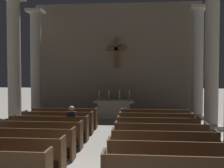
{
  "coord_description": "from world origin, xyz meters",
  "views": [
    {
      "loc": [
        1.25,
        -5.42,
        2.54
      ],
      "look_at": [
        0.0,
        8.27,
        1.98
      ],
      "focal_mm": 43.27,
      "sensor_mm": 36.0,
      "label": 1
    }
  ],
  "objects_px": {
    "pew_left_row_2": "(7,154)",
    "pew_left_row_3": "(25,143)",
    "pew_right_row_2": "(169,159)",
    "pew_right_row_5": "(158,130)",
    "column_left_third": "(14,63)",
    "candlestick_inner_left": "(109,97)",
    "pew_left_row_5": "(49,128)",
    "altar": "(114,109)",
    "pew_right_row_4": "(161,137)",
    "column_right_third": "(212,62)",
    "pew_right_row_3": "(164,146)",
    "lone_worshipper": "(72,122)",
    "candlestick_outer_left": "(99,97)",
    "candlestick_inner_right": "(119,97)",
    "pew_left_row_6": "(58,122)",
    "column_left_fourth": "(36,65)",
    "pew_left_row_7": "(65,118)",
    "pew_right_row_7": "(154,119)",
    "pew_right_row_6": "(156,124)",
    "column_right_fourth": "(198,64)",
    "candlestick_outer_right": "(129,97)"
  },
  "relations": [
    {
      "from": "pew_left_row_2",
      "to": "pew_left_row_3",
      "type": "bearing_deg",
      "value": 90.0
    },
    {
      "from": "pew_right_row_2",
      "to": "pew_right_row_5",
      "type": "distance_m",
      "value": 3.34
    },
    {
      "from": "column_left_third",
      "to": "candlestick_inner_left",
      "type": "relative_size",
      "value": 10.41
    },
    {
      "from": "pew_left_row_5",
      "to": "altar",
      "type": "bearing_deg",
      "value": 68.52
    },
    {
      "from": "pew_right_row_4",
      "to": "column_right_third",
      "type": "xyz_separation_m",
      "value": [
        2.58,
        3.75,
        2.54
      ]
    },
    {
      "from": "pew_right_row_3",
      "to": "lone_worshipper",
      "type": "height_order",
      "value": "lone_worshipper"
    },
    {
      "from": "column_right_third",
      "to": "candlestick_outer_left",
      "type": "relative_size",
      "value": 10.41
    },
    {
      "from": "altar",
      "to": "candlestick_inner_left",
      "type": "relative_size",
      "value": 3.69
    },
    {
      "from": "pew_left_row_3",
      "to": "candlestick_inner_right",
      "type": "xyz_separation_m",
      "value": [
        2.33,
        7.38,
        0.72
      ]
    },
    {
      "from": "pew_right_row_3",
      "to": "pew_right_row_4",
      "type": "height_order",
      "value": "same"
    },
    {
      "from": "pew_left_row_6",
      "to": "pew_right_row_4",
      "type": "relative_size",
      "value": 1.0
    },
    {
      "from": "column_left_fourth",
      "to": "altar",
      "type": "height_order",
      "value": "column_left_fourth"
    },
    {
      "from": "column_left_third",
      "to": "column_left_fourth",
      "type": "distance_m",
      "value": 2.82
    },
    {
      "from": "pew_right_row_4",
      "to": "column_left_fourth",
      "type": "height_order",
      "value": "column_left_fourth"
    },
    {
      "from": "pew_right_row_2",
      "to": "pew_right_row_5",
      "type": "bearing_deg",
      "value": 90.0
    },
    {
      "from": "candlestick_inner_left",
      "to": "column_left_fourth",
      "type": "bearing_deg",
      "value": 175.95
    },
    {
      "from": "candlestick_inner_right",
      "to": "candlestick_outer_left",
      "type": "bearing_deg",
      "value": 180.0
    },
    {
      "from": "pew_left_row_7",
      "to": "pew_right_row_7",
      "type": "bearing_deg",
      "value": 0.0
    },
    {
      "from": "pew_left_row_6",
      "to": "pew_left_row_7",
      "type": "xyz_separation_m",
      "value": [
        0.0,
        1.11,
        0.0
      ]
    },
    {
      "from": "pew_left_row_2",
      "to": "altar",
      "type": "relative_size",
      "value": 1.34
    },
    {
      "from": "pew_left_row_5",
      "to": "pew_right_row_4",
      "type": "distance_m",
      "value": 4.21
    },
    {
      "from": "column_right_third",
      "to": "pew_right_row_4",
      "type": "bearing_deg",
      "value": -124.48
    },
    {
      "from": "pew_right_row_7",
      "to": "column_right_third",
      "type": "xyz_separation_m",
      "value": [
        2.58,
        0.41,
        2.54
      ]
    },
    {
      "from": "pew_left_row_7",
      "to": "candlestick_outer_left",
      "type": "height_order",
      "value": "candlestick_outer_left"
    },
    {
      "from": "pew_left_row_3",
      "to": "candlestick_inner_right",
      "type": "distance_m",
      "value": 7.77
    },
    {
      "from": "candlestick_inner_right",
      "to": "pew_right_row_6",
      "type": "bearing_deg",
      "value": -66.85
    },
    {
      "from": "pew_left_row_7",
      "to": "column_left_fourth",
      "type": "height_order",
      "value": "column_left_fourth"
    },
    {
      "from": "pew_right_row_6",
      "to": "column_left_fourth",
      "type": "distance_m",
      "value": 8.33
    },
    {
      "from": "pew_left_row_5",
      "to": "column_left_third",
      "type": "distance_m",
      "value": 4.48
    },
    {
      "from": "pew_left_row_6",
      "to": "column_left_fourth",
      "type": "distance_m",
      "value": 5.66
    },
    {
      "from": "pew_right_row_5",
      "to": "lone_worshipper",
      "type": "xyz_separation_m",
      "value": [
        -3.18,
        0.04,
        0.22
      ]
    },
    {
      "from": "altar",
      "to": "column_right_fourth",
      "type": "bearing_deg",
      "value": 3.79
    },
    {
      "from": "column_right_third",
      "to": "column_right_fourth",
      "type": "xyz_separation_m",
      "value": [
        0.0,
        2.82,
        0.0
      ]
    },
    {
      "from": "pew_right_row_5",
      "to": "column_right_fourth",
      "type": "distance_m",
      "value": 6.55
    },
    {
      "from": "altar",
      "to": "candlestick_outer_right",
      "type": "xyz_separation_m",
      "value": [
        0.85,
        0.0,
        0.66
      ]
    },
    {
      "from": "column_left_third",
      "to": "altar",
      "type": "distance_m",
      "value": 5.81
    },
    {
      "from": "pew_left_row_6",
      "to": "altar",
      "type": "distance_m",
      "value": 4.52
    },
    {
      "from": "pew_right_row_5",
      "to": "pew_right_row_7",
      "type": "bearing_deg",
      "value": 90.0
    },
    {
      "from": "pew_left_row_3",
      "to": "pew_right_row_4",
      "type": "relative_size",
      "value": 1.0
    },
    {
      "from": "column_right_fourth",
      "to": "pew_left_row_3",
      "type": "bearing_deg",
      "value": -130.8
    },
    {
      "from": "pew_right_row_7",
      "to": "column_right_fourth",
      "type": "bearing_deg",
      "value": 51.46
    },
    {
      "from": "pew_left_row_5",
      "to": "column_right_fourth",
      "type": "relative_size",
      "value": 0.48
    },
    {
      "from": "pew_left_row_3",
      "to": "pew_right_row_7",
      "type": "xyz_separation_m",
      "value": [
        4.06,
        4.45,
        0.0
      ]
    },
    {
      "from": "pew_left_row_5",
      "to": "column_right_third",
      "type": "xyz_separation_m",
      "value": [
        6.63,
        2.64,
        2.54
      ]
    },
    {
      "from": "pew_left_row_2",
      "to": "candlestick_outer_right",
      "type": "relative_size",
      "value": 4.95
    },
    {
      "from": "pew_left_row_6",
      "to": "pew_right_row_3",
      "type": "xyz_separation_m",
      "value": [
        4.06,
        -3.34,
        0.0
      ]
    },
    {
      "from": "pew_left_row_6",
      "to": "column_left_fourth",
      "type": "height_order",
      "value": "column_left_fourth"
    },
    {
      "from": "column_left_third",
      "to": "pew_right_row_7",
      "type": "bearing_deg",
      "value": -3.57
    },
    {
      "from": "pew_right_row_3",
      "to": "candlestick_inner_left",
      "type": "xyz_separation_m",
      "value": [
        -2.33,
        7.38,
        0.72
      ]
    },
    {
      "from": "pew_right_row_4",
      "to": "lone_worshipper",
      "type": "bearing_deg",
      "value": 160.11
    }
  ]
}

